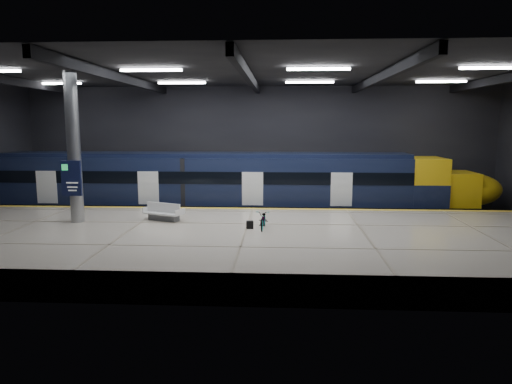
{
  "coord_description": "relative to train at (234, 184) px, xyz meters",
  "views": [
    {
      "loc": [
        1.5,
        -21.44,
        5.63
      ],
      "look_at": [
        0.23,
        1.5,
        2.2
      ],
      "focal_mm": 32.0,
      "sensor_mm": 36.0,
      "label": 1
    }
  ],
  "objects": [
    {
      "name": "ground",
      "position": [
        1.32,
        -5.5,
        -2.06
      ],
      "size": [
        30.0,
        30.0,
        0.0
      ],
      "primitive_type": "plane",
      "color": "black",
      "rests_on": "ground"
    },
    {
      "name": "room_shell",
      "position": [
        1.32,
        -5.49,
        3.66
      ],
      "size": [
        30.1,
        16.1,
        8.05
      ],
      "color": "black",
      "rests_on": "ground"
    },
    {
      "name": "platform",
      "position": [
        1.32,
        -8.0,
        -1.51
      ],
      "size": [
        30.0,
        11.0,
        1.1
      ],
      "primitive_type": "cube",
      "color": "beige",
      "rests_on": "ground"
    },
    {
      "name": "safety_strip",
      "position": [
        1.32,
        -2.75,
        -0.95
      ],
      "size": [
        30.0,
        0.4,
        0.01
      ],
      "primitive_type": "cube",
      "color": "gold",
      "rests_on": "platform"
    },
    {
      "name": "rails",
      "position": [
        1.32,
        0.0,
        -1.98
      ],
      "size": [
        30.0,
        1.52,
        0.16
      ],
      "color": "gray",
      "rests_on": "ground"
    },
    {
      "name": "train",
      "position": [
        0.0,
        0.0,
        0.0
      ],
      "size": [
        29.4,
        2.84,
        3.79
      ],
      "color": "black",
      "rests_on": "ground"
    },
    {
      "name": "bench",
      "position": [
        -2.73,
        -6.0,
        -0.66
      ],
      "size": [
        2.06,
        1.43,
        0.84
      ],
      "rotation": [
        0.0,
        0.0,
        -0.38
      ],
      "color": "#595B60",
      "rests_on": "platform"
    },
    {
      "name": "bicycle",
      "position": [
        2.07,
        -7.51,
        -0.53
      ],
      "size": [
        0.65,
        1.64,
        0.85
      ],
      "primitive_type": "imported",
      "rotation": [
        0.0,
        0.0,
        -0.05
      ],
      "color": "#99999E",
      "rests_on": "platform"
    },
    {
      "name": "pannier_bag",
      "position": [
        1.47,
        -7.51,
        -0.78
      ],
      "size": [
        0.33,
        0.24,
        0.35
      ],
      "primitive_type": "cube",
      "rotation": [
        0.0,
        0.0,
        0.2
      ],
      "color": "black",
      "rests_on": "platform"
    },
    {
      "name": "info_column",
      "position": [
        -6.68,
        -6.52,
        2.4
      ],
      "size": [
        0.9,
        0.78,
        6.9
      ],
      "color": "#9EA0A5",
      "rests_on": "platform"
    }
  ]
}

